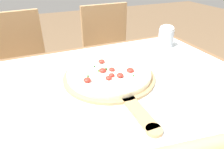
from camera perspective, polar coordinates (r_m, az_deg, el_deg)
name	(u,v)px	position (r m, az deg, el deg)	size (l,w,h in m)	color
dining_table	(111,113)	(0.82, -0.23, -10.88)	(1.26, 0.94, 0.75)	brown
towel_cloth	(111,90)	(0.75, -0.25, -4.46)	(1.18, 0.86, 0.00)	silver
pizza_peel	(111,78)	(0.81, -0.34, -1.08)	(0.38, 0.54, 0.01)	tan
pizza	(109,72)	(0.81, -0.83, 0.64)	(0.34, 0.34, 0.04)	beige
chair_left	(22,69)	(1.54, -24.34, 1.53)	(0.44, 0.44, 0.89)	tan
chair_right	(109,54)	(1.64, -0.77, 5.96)	(0.41, 0.41, 0.89)	tan
flour_cup	(166,35)	(1.17, 15.20, 10.72)	(0.08, 0.08, 0.12)	#B2B7BC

